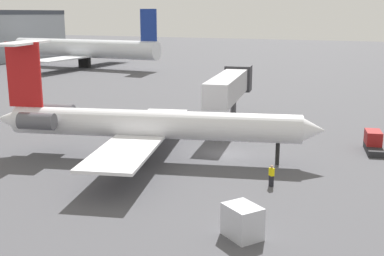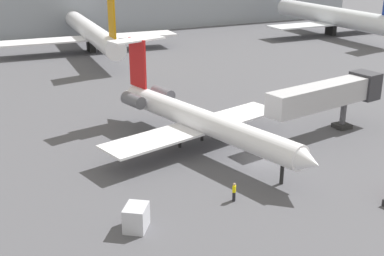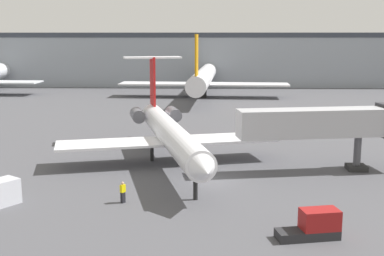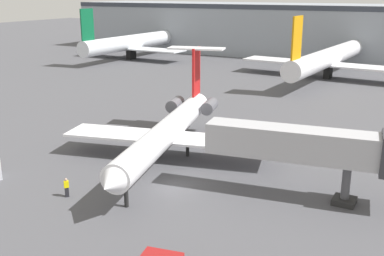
{
  "view_description": "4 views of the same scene",
  "coord_description": "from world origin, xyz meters",
  "px_view_note": "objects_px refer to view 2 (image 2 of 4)",
  "views": [
    {
      "loc": [
        -41.16,
        -14.3,
        12.83
      ],
      "look_at": [
        -4.11,
        1.67,
        3.31
      ],
      "focal_mm": 45.74,
      "sensor_mm": 36.0,
      "label": 1
    },
    {
      "loc": [
        -26.74,
        -39.14,
        20.94
      ],
      "look_at": [
        -5.3,
        4.95,
        2.89
      ],
      "focal_mm": 47.15,
      "sensor_mm": 36.0,
      "label": 2
    },
    {
      "loc": [
        -0.17,
        -42.42,
        12.75
      ],
      "look_at": [
        -1.54,
        6.04,
        3.7
      ],
      "focal_mm": 46.26,
      "sensor_mm": 36.0,
      "label": 3
    },
    {
      "loc": [
        20.43,
        -32.51,
        16.88
      ],
      "look_at": [
        -1.15,
        6.27,
        3.75
      ],
      "focal_mm": 43.45,
      "sensor_mm": 36.0,
      "label": 4
    }
  ],
  "objects_px": {
    "regional_jet": "(197,118)",
    "jet_bridge": "(332,94)",
    "parked_airliner_centre": "(333,16)",
    "ground_crew_marshaller": "(234,192)",
    "parked_airliner_west_mid": "(90,32)",
    "cargo_container_uld": "(136,217)"
  },
  "relations": [
    {
      "from": "jet_bridge",
      "to": "ground_crew_marshaller",
      "type": "relative_size",
      "value": 9.86
    },
    {
      "from": "regional_jet",
      "to": "cargo_container_uld",
      "type": "relative_size",
      "value": 10.89
    },
    {
      "from": "ground_crew_marshaller",
      "to": "parked_airliner_centre",
      "type": "height_order",
      "value": "parked_airliner_centre"
    },
    {
      "from": "cargo_container_uld",
      "to": "parked_airliner_west_mid",
      "type": "distance_m",
      "value": 69.54
    },
    {
      "from": "ground_crew_marshaller",
      "to": "cargo_container_uld",
      "type": "distance_m",
      "value": 9.15
    },
    {
      "from": "regional_jet",
      "to": "cargo_container_uld",
      "type": "xyz_separation_m",
      "value": [
        -11.76,
        -13.17,
        -2.31
      ]
    },
    {
      "from": "regional_jet",
      "to": "cargo_container_uld",
      "type": "height_order",
      "value": "regional_jet"
    },
    {
      "from": "regional_jet",
      "to": "jet_bridge",
      "type": "height_order",
      "value": "regional_jet"
    },
    {
      "from": "ground_crew_marshaller",
      "to": "cargo_container_uld",
      "type": "relative_size",
      "value": 0.62
    },
    {
      "from": "ground_crew_marshaller",
      "to": "parked_airliner_west_mid",
      "type": "bearing_deg",
      "value": 84.98
    },
    {
      "from": "parked_airliner_centre",
      "to": "ground_crew_marshaller",
      "type": "bearing_deg",
      "value": -135.73
    },
    {
      "from": "ground_crew_marshaller",
      "to": "parked_airliner_centre",
      "type": "xyz_separation_m",
      "value": [
        63.39,
        61.8,
        3.58
      ]
    },
    {
      "from": "parked_airliner_west_mid",
      "to": "jet_bridge",
      "type": "bearing_deg",
      "value": -77.6
    },
    {
      "from": "cargo_container_uld",
      "to": "regional_jet",
      "type": "bearing_deg",
      "value": 48.24
    },
    {
      "from": "jet_bridge",
      "to": "ground_crew_marshaller",
      "type": "bearing_deg",
      "value": -152.37
    },
    {
      "from": "regional_jet",
      "to": "parked_airliner_west_mid",
      "type": "xyz_separation_m",
      "value": [
        3.27,
        54.66,
        0.82
      ]
    },
    {
      "from": "regional_jet",
      "to": "jet_bridge",
      "type": "relative_size",
      "value": 1.78
    },
    {
      "from": "regional_jet",
      "to": "cargo_container_uld",
      "type": "bearing_deg",
      "value": -131.76
    },
    {
      "from": "regional_jet",
      "to": "ground_crew_marshaller",
      "type": "height_order",
      "value": "regional_jet"
    },
    {
      "from": "regional_jet",
      "to": "jet_bridge",
      "type": "distance_m",
      "value": 16.23
    },
    {
      "from": "jet_bridge",
      "to": "parked_airliner_centre",
      "type": "xyz_separation_m",
      "value": [
        44.84,
        52.09,
        -0.22
      ]
    },
    {
      "from": "regional_jet",
      "to": "jet_bridge",
      "type": "xyz_separation_m",
      "value": [
        15.92,
        -2.86,
        1.36
      ]
    }
  ]
}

